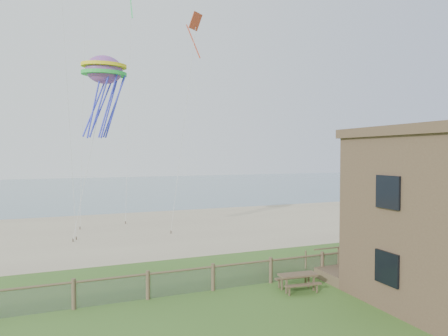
{
  "coord_description": "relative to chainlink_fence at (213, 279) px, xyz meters",
  "views": [
    {
      "loc": [
        -6.25,
        -11.04,
        6.28
      ],
      "look_at": [
        1.34,
        8.0,
        5.57
      ],
      "focal_mm": 32.0,
      "sensor_mm": 36.0,
      "label": 1
    }
  ],
  "objects": [
    {
      "name": "sand_beach",
      "position": [
        0.0,
        16.0,
        -0.55
      ],
      "size": [
        72.0,
        20.0,
        0.02
      ],
      "primitive_type": "cube",
      "color": "tan",
      "rests_on": "ground"
    },
    {
      "name": "picnic_table",
      "position": [
        3.64,
        -1.41,
        -0.18
      ],
      "size": [
        1.87,
        1.48,
        0.74
      ],
      "primitive_type": null,
      "rotation": [
        0.0,
        0.0,
        -0.09
      ],
      "color": "brown",
      "rests_on": "ground"
    },
    {
      "name": "kite_red",
      "position": [
        2.24,
        9.55,
        14.18
      ],
      "size": [
        1.96,
        2.09,
        2.66
      ],
      "primitive_type": null,
      "rotation": [
        0.44,
        0.0,
        0.63
      ],
      "color": "#C84223"
    },
    {
      "name": "octopus_kite",
      "position": [
        -3.81,
        10.23,
        9.7
      ],
      "size": [
        3.33,
        2.71,
        5.99
      ],
      "primitive_type": null,
      "rotation": [
        0.0,
        0.0,
        0.25
      ],
      "color": "red"
    },
    {
      "name": "ocean",
      "position": [
        0.0,
        60.0,
        -0.55
      ],
      "size": [
        160.0,
        68.0,
        0.02
      ],
      "primitive_type": "cube",
      "color": "slate",
      "rests_on": "ground"
    },
    {
      "name": "chainlink_fence",
      "position": [
        0.0,
        0.0,
        0.0
      ],
      "size": [
        36.2,
        0.2,
        1.25
      ],
      "primitive_type": null,
      "color": "#4E412C",
      "rests_on": "ground"
    },
    {
      "name": "motel_deck",
      "position": [
        13.0,
        -1.0,
        -0.3
      ],
      "size": [
        15.0,
        2.0,
        0.5
      ],
      "primitive_type": "cube",
      "color": "brown",
      "rests_on": "ground"
    }
  ]
}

